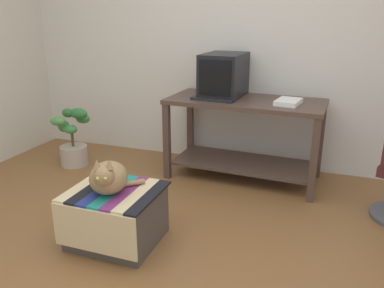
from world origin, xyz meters
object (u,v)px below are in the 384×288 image
tv_monitor (224,75)px  keyboard (213,99)px  ottoman_with_blanket (116,216)px  book (288,102)px  cat (108,177)px  potted_plant (73,142)px  desk (244,125)px

tv_monitor → keyboard: (-0.03, -0.22, -0.19)m
ottoman_with_blanket → book: bearing=54.4°
cat → potted_plant: bearing=115.7°
desk → ottoman_with_blanket: 1.57m
tv_monitor → cat: (-0.35, -1.55, -0.47)m
tv_monitor → potted_plant: 1.73m
tv_monitor → potted_plant: (-1.52, -0.37, -0.72)m
desk → potted_plant: (-1.76, -0.29, -0.28)m
potted_plant → tv_monitor: bearing=13.8°
desk → potted_plant: desk is taller
keyboard → book: bearing=12.3°
tv_monitor → ottoman_with_blanket: size_ratio=0.90×
tv_monitor → keyboard: bearing=-96.5°
keyboard → potted_plant: size_ratio=0.64×
tv_monitor → ottoman_with_blanket: tv_monitor is taller
desk → potted_plant: 1.81m
ottoman_with_blanket → potted_plant: (-1.18, 1.14, 0.06)m
potted_plant → ottoman_with_blanket: bearing=-43.8°
keyboard → tv_monitor: bearing=87.2°
desk → keyboard: (-0.27, -0.14, 0.26)m
ottoman_with_blanket → cat: (-0.01, -0.05, 0.31)m
cat → potted_plant: size_ratio=0.63×
desk → cat: desk is taller
desk → ottoman_with_blanket: desk is taller
ottoman_with_blanket → cat: 0.31m
tv_monitor → potted_plant: bearing=-163.8°
desk → book: book is taller
tv_monitor → ottoman_with_blanket: bearing=-100.3°
book → keyboard: bearing=-165.0°
tv_monitor → keyboard: tv_monitor is taller
desk → cat: (-0.59, -1.47, -0.03)m
book → cat: size_ratio=0.68×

